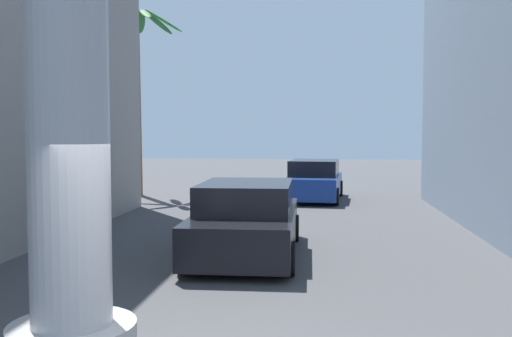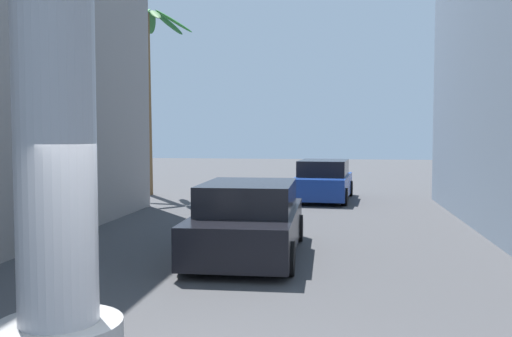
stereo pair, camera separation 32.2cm
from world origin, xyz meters
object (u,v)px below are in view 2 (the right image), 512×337
object	(u,v)px
car_far	(324,181)
palm_tree_far_right	(459,50)
palm_tree_mid_right	(510,64)
car_lead	(249,221)
palm_tree_far_left	(150,73)

from	to	relation	value
car_far	palm_tree_far_right	size ratio (longest dim) A/B	0.48
palm_tree_mid_right	palm_tree_far_right	bearing A→B (deg)	88.30
car_lead	palm_tree_mid_right	xyz separation A→B (m)	(6.58, 4.95, 3.80)
car_lead	palm_tree_far_right	world-z (taller)	palm_tree_far_right
palm_tree_far_left	car_far	bearing A→B (deg)	-4.83
palm_tree_mid_right	palm_tree_far_right	distance (m)	8.50
palm_tree_far_left	palm_tree_far_right	size ratio (longest dim) A/B	0.80
car_lead	car_far	xyz separation A→B (m)	(1.29, 10.37, -0.00)
palm_tree_mid_right	palm_tree_far_left	xyz separation A→B (m)	(-12.50, 6.03, 0.54)
palm_tree_mid_right	car_far	bearing A→B (deg)	134.29
car_far	car_lead	bearing A→B (deg)	-97.10
car_lead	palm_tree_far_right	bearing A→B (deg)	62.80
car_far	palm_tree_far_right	world-z (taller)	palm_tree_far_right
car_lead	palm_tree_mid_right	size ratio (longest dim) A/B	0.63
car_far	palm_tree_far_left	size ratio (longest dim) A/B	0.60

